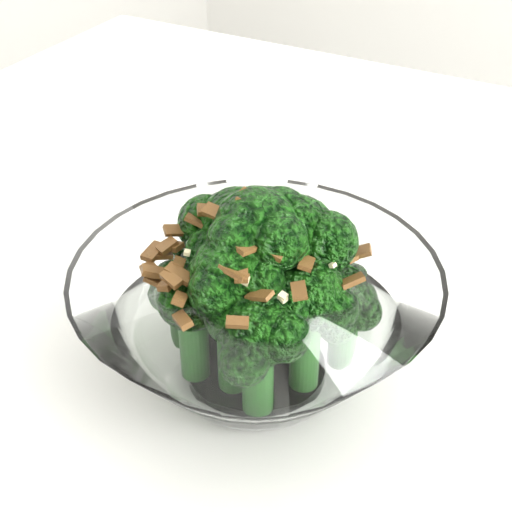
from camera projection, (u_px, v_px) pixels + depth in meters
The scene contains 2 objects.
table at pixel (460, 376), 0.58m from camera, with size 1.27×0.91×0.75m.
broccoli_dish at pixel (256, 310), 0.46m from camera, with size 0.21×0.21×0.13m.
Camera 1 is at (-0.04, -0.47, 1.09)m, focal length 55.00 mm.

